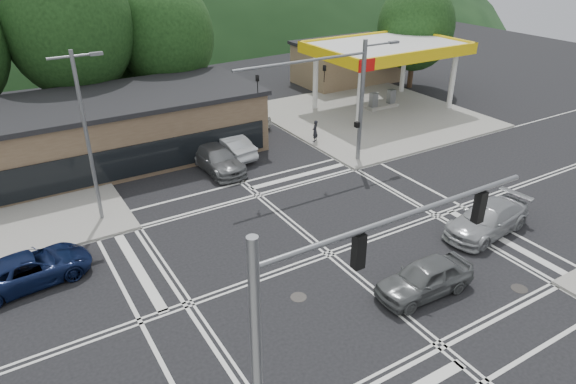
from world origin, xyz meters
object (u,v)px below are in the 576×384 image
car_queue_b (248,115)px  car_northbound (217,159)px  pedestrian (315,131)px  car_grey_center (425,278)px  car_blue_west (31,269)px  car_silver_east (487,219)px  car_queue_a (227,145)px

car_queue_b → car_northbound: bearing=45.6°
pedestrian → car_queue_b: bearing=-104.3°
car_grey_center → car_northbound: (-2.23, 16.29, 0.00)m
pedestrian → car_blue_west: bearing=-13.0°
car_silver_east → car_queue_a: car_queue_a is taller
car_queue_a → car_queue_b: car_queue_a is taller
car_northbound → pedestrian: (8.00, 0.55, 0.18)m
car_grey_center → car_silver_east: size_ratio=0.84×
car_silver_east → car_queue_b: bearing=-179.7°
car_silver_east → car_queue_b: 21.34m
car_blue_west → car_silver_east: (20.46, -7.53, 0.07)m
car_blue_west → car_queue_b: 22.39m
car_grey_center → car_northbound: 16.44m
car_queue_a → pedestrian: 6.59m
car_queue_b → pedestrian: pedestrian is taller
car_grey_center → car_northbound: bearing=-170.2°
pedestrian → car_queue_a: bearing=-42.6°
car_blue_west → car_silver_east: car_silver_east is taller
car_queue_a → pedestrian: size_ratio=3.07×
car_silver_east → car_queue_b: size_ratio=1.18×
car_silver_east → car_northbound: bearing=-156.2°
car_blue_west → car_queue_b: bearing=-58.4°
car_silver_east → car_blue_west: bearing=-117.2°
car_northbound → car_grey_center: bearing=-84.7°
car_grey_center → car_northbound: size_ratio=0.85×
car_queue_a → car_northbound: 2.22m
car_grey_center → car_silver_east: 6.61m
car_blue_west → car_silver_east: size_ratio=0.95×
car_blue_west → car_grey_center: 17.04m
car_blue_west → pedestrian: bearing=-75.7°
car_northbound → car_silver_east: bearing=-61.7°
car_silver_east → car_northbound: size_ratio=1.01×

